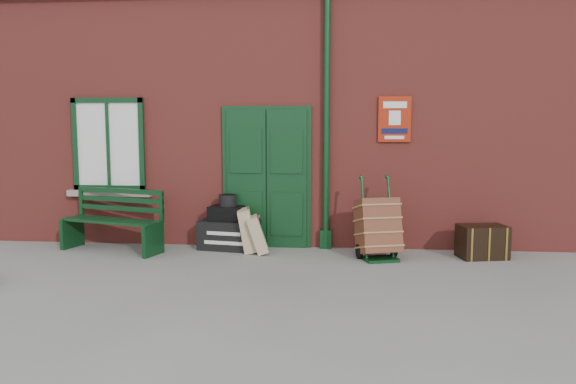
# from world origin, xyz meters

# --- Properties ---
(ground) EXTENTS (80.00, 80.00, 0.00)m
(ground) POSITION_xyz_m (0.00, 0.00, 0.00)
(ground) COLOR gray
(ground) RESTS_ON ground
(station_building) EXTENTS (10.30, 4.30, 4.36)m
(station_building) POSITION_xyz_m (-0.00, 3.49, 2.16)
(station_building) COLOR #9F3A33
(station_building) RESTS_ON ground
(bench) EXTENTS (1.69, 0.93, 1.00)m
(bench) POSITION_xyz_m (-2.65, 0.98, 0.50)
(bench) COLOR #0D3217
(bench) RESTS_ON ground
(houdini_trunk) EXTENTS (0.99, 0.65, 0.46)m
(houdini_trunk) POSITION_xyz_m (-0.87, 1.25, 0.23)
(houdini_trunk) COLOR black
(houdini_trunk) RESTS_ON ground
(strongbox) EXTENTS (0.56, 0.44, 0.23)m
(strongbox) POSITION_xyz_m (-0.92, 1.25, 0.57)
(strongbox) COLOR black
(strongbox) RESTS_ON houdini_trunk
(hatbox) EXTENTS (0.32, 0.32, 0.18)m
(hatbox) POSITION_xyz_m (-0.89, 1.25, 0.78)
(hatbox) COLOR black
(hatbox) RESTS_ON strongbox
(suitcase_back) EXTENTS (0.37, 0.51, 0.68)m
(suitcase_back) POSITION_xyz_m (-0.56, 1.08, 0.34)
(suitcase_back) COLOR tan
(suitcase_back) RESTS_ON ground
(suitcase_front) EXTENTS (0.40, 0.47, 0.59)m
(suitcase_front) POSITION_xyz_m (-0.38, 0.98, 0.29)
(suitcase_front) COLOR tan
(suitcase_front) RESTS_ON ground
(porter_trolley) EXTENTS (0.73, 0.76, 1.20)m
(porter_trolley) POSITION_xyz_m (1.43, 0.81, 0.46)
(porter_trolley) COLOR #0E3819
(porter_trolley) RESTS_ON ground
(dark_trunk) EXTENTS (0.75, 0.57, 0.49)m
(dark_trunk) POSITION_xyz_m (2.98, 1.01, 0.24)
(dark_trunk) COLOR black
(dark_trunk) RESTS_ON ground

